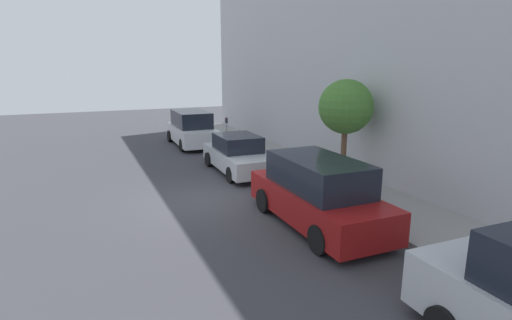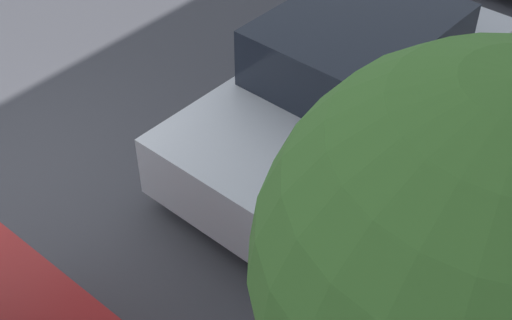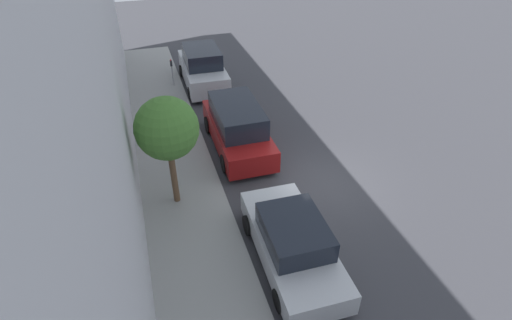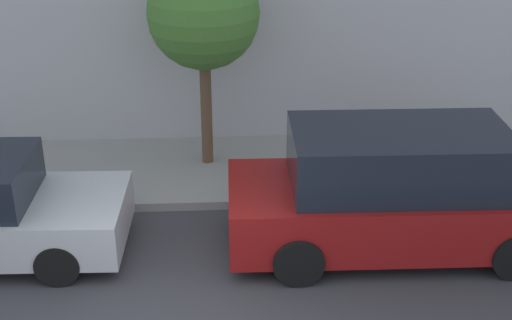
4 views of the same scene
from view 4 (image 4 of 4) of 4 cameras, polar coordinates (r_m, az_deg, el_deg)
sidewalk at (r=13.06m, az=-6.01°, el=-0.87°), size 2.74×32.00×0.15m
parked_minivan_second at (r=10.61m, az=11.15°, el=-2.55°), size 2.02×4.92×1.90m
street_tree at (r=12.31m, az=-4.23°, el=11.54°), size 1.92×1.92×3.72m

